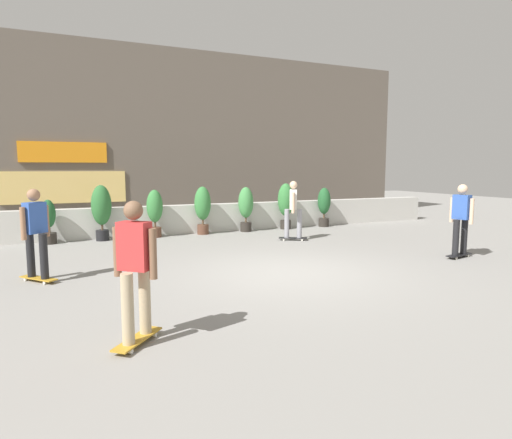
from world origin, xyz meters
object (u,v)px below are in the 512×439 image
object	(u,v)px
potted_plant_0	(49,220)
skater_foreground	(36,231)
potted_plant_2	(155,210)
potted_plant_6	(324,205)
skater_by_wall_right	(461,217)
potted_plant_3	(203,207)
potted_plant_5	(286,202)
potted_plant_1	(101,208)
potted_plant_4	(246,206)
skater_far_left	(135,266)
skater_far_right	(293,208)

from	to	relation	value
potted_plant_0	skater_foreground	size ratio (longest dim) A/B	0.71
skater_foreground	potted_plant_0	bearing A→B (deg)	88.88
potted_plant_2	potted_plant_6	distance (m)	5.92
skater_by_wall_right	potted_plant_3	bearing A→B (deg)	126.72
skater_foreground	potted_plant_5	bearing A→B (deg)	30.50
potted_plant_1	potted_plant_5	xyz separation A→B (m)	(5.90, -0.00, -0.02)
potted_plant_4	potted_plant_5	xyz separation A→B (m)	(1.46, -0.00, 0.07)
potted_plant_0	potted_plant_2	world-z (taller)	potted_plant_2
potted_plant_5	potted_plant_6	distance (m)	1.53
potted_plant_6	skater_by_wall_right	distance (m)	5.87
potted_plant_4	skater_far_left	distance (m)	9.25
potted_plant_5	skater_foreground	xyz separation A→B (m)	(-7.35, -4.33, 0.04)
potted_plant_1	potted_plant_0	bearing A→B (deg)	180.00
skater_far_right	skater_foreground	size ratio (longest dim) A/B	1.00
potted_plant_0	potted_plant_4	distance (m)	5.81
potted_plant_2	potted_plant_5	world-z (taller)	potted_plant_5
skater_far_left	skater_by_wall_right	xyz separation A→B (m)	(7.60, 2.11, 0.00)
skater_by_wall_right	skater_far_right	world-z (taller)	same
potted_plant_5	potted_plant_0	bearing A→B (deg)	180.00
potted_plant_1	skater_far_right	bearing A→B (deg)	-23.36
skater_by_wall_right	potted_plant_4	bearing A→B (deg)	116.45
potted_plant_1	potted_plant_4	world-z (taller)	potted_plant_1
potted_plant_4	potted_plant_0	bearing A→B (deg)	180.00
skater_far_left	skater_foreground	world-z (taller)	same
potted_plant_6	potted_plant_1	bearing A→B (deg)	180.00
potted_plant_3	potted_plant_6	distance (m)	4.44
potted_plant_2	potted_plant_3	distance (m)	1.48
potted_plant_1	skater_far_left	distance (m)	7.98
potted_plant_3	skater_foreground	size ratio (longest dim) A/B	0.88
potted_plant_2	potted_plant_4	distance (m)	2.94
potted_plant_4	potted_plant_2	bearing A→B (deg)	180.00
potted_plant_5	skater_by_wall_right	world-z (taller)	skater_by_wall_right
potted_plant_4	potted_plant_5	distance (m)	1.46
potted_plant_2	skater_far_right	world-z (taller)	skater_far_right
potted_plant_0	potted_plant_6	size ratio (longest dim) A/B	0.88
skater_by_wall_right	potted_plant_0	bearing A→B (deg)	146.10
skater_by_wall_right	potted_plant_6	bearing A→B (deg)	89.35
potted_plant_3	potted_plant_6	bearing A→B (deg)	0.00
potted_plant_0	potted_plant_6	distance (m)	8.79
potted_plant_3	potted_plant_6	xyz separation A→B (m)	(4.44, 0.00, -0.09)
potted_plant_1	potted_plant_2	world-z (taller)	potted_plant_1
skater_foreground	potted_plant_6	bearing A→B (deg)	26.01
potted_plant_4	skater_far_right	world-z (taller)	skater_far_right
potted_plant_1	skater_far_right	world-z (taller)	skater_far_right
skater_far_right	potted_plant_1	bearing A→B (deg)	156.64
potted_plant_6	skater_foreground	bearing A→B (deg)	-153.99
potted_plant_6	skater_far_right	bearing A→B (deg)	-138.19
potted_plant_4	potted_plant_1	bearing A→B (deg)	180.00
potted_plant_3	skater_foreground	bearing A→B (deg)	-135.68
potted_plant_1	potted_plant_2	distance (m)	1.50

